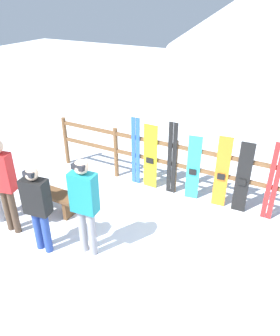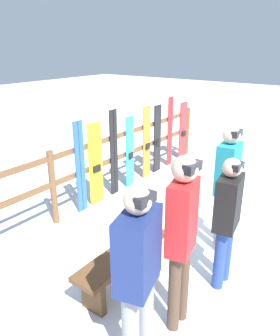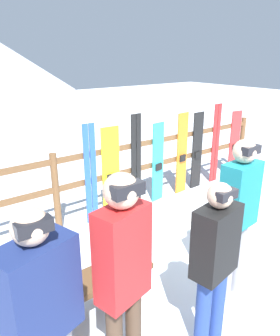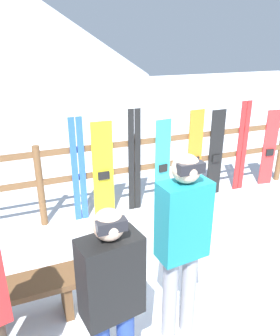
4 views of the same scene
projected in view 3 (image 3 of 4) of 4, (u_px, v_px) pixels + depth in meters
The scene contains 15 objects.
ground_plane at pixel (230, 258), 4.24m from camera, with size 40.00×40.00×0.00m, color white.
fence at pixel (137, 166), 5.50m from camera, with size 5.91×0.10×1.20m.
bench at pixel (88, 290), 3.17m from camera, with size 1.36×0.36×0.45m.
person_teal at pixel (238, 209), 3.29m from camera, with size 0.43×0.26×1.74m.
person_black at pixel (215, 257), 2.70m from camera, with size 0.44×0.29×1.58m.
person_navy at pixel (41, 314), 2.02m from camera, with size 0.53×0.38×1.70m.
person_red at pixel (123, 272), 2.25m from camera, with size 0.42×0.29×1.81m.
ski_pair_blue at pixel (91, 175), 4.91m from camera, with size 0.20×0.02×1.56m.
snowboard_yellow at pixel (111, 173), 5.13m from camera, with size 0.31×0.06×1.47m.
ski_pair_black at pixel (136, 162), 5.40m from camera, with size 0.19×0.02×1.61m.
snowboard_cyan at pixel (158, 163), 5.70m from camera, with size 0.27×0.09×1.41m.
snowboard_orange at pixel (182, 154), 6.02m from camera, with size 0.27×0.07×1.52m.
snowboard_black_stripe at pixel (197, 151), 6.26m from camera, with size 0.27×0.06×1.48m.
ski_pair_red at pixel (215, 144), 6.55m from camera, with size 0.20×0.02×1.59m.
snowboard_red at pixel (234, 144), 6.94m from camera, with size 0.26×0.08×1.39m.
Camera 3 is at (-3.14, -2.15, 2.50)m, focal length 35.00 mm.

